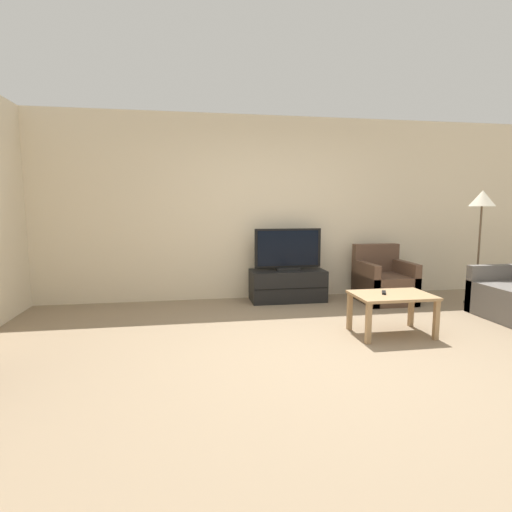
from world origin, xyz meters
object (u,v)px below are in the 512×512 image
object	(u,v)px
tv_stand	(288,285)
floor_lamp	(482,206)
remote	(384,293)
tv	(288,251)
coffee_table	(392,300)
armchair	(383,283)

from	to	relation	value
tv_stand	floor_lamp	world-z (taller)	floor_lamp
remote	tv	bearing A→B (deg)	137.44
tv	floor_lamp	world-z (taller)	floor_lamp
remote	floor_lamp	xyz separation A→B (m)	(1.97, 1.05, 0.93)
floor_lamp	tv	bearing A→B (deg)	166.94
coffee_table	floor_lamp	xyz separation A→B (m)	(1.89, 1.09, 1.01)
tv	remote	world-z (taller)	tv
tv_stand	coffee_table	bearing A→B (deg)	-66.79
tv_stand	coffee_table	size ratio (longest dim) A/B	1.31
remote	armchair	bearing A→B (deg)	88.78
tv_stand	floor_lamp	bearing A→B (deg)	-13.10
tv	remote	bearing A→B (deg)	-68.56
armchair	remote	distance (m)	1.58
tv	armchair	xyz separation A→B (m)	(1.37, -0.26, -0.47)
tv_stand	tv	size ratio (longest dim) A/B	1.11
tv	coffee_table	size ratio (longest dim) A/B	1.18
tv_stand	remote	bearing A→B (deg)	-68.58
armchair	coffee_table	distance (m)	1.57
tv_stand	coffee_table	world-z (taller)	tv_stand
tv	armchair	size ratio (longest dim) A/B	1.20
armchair	tv_stand	bearing A→B (deg)	168.98
tv	floor_lamp	size ratio (longest dim) A/B	0.61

